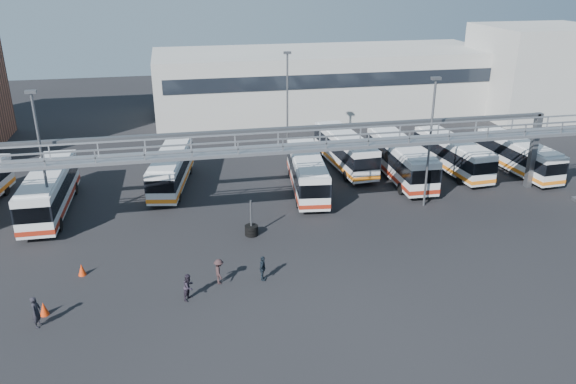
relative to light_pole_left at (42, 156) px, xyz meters
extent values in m
plane|color=black|center=(16.00, -8.00, -5.73)|extent=(140.00, 140.00, 0.00)
cube|color=gray|center=(16.00, -3.00, 0.37)|extent=(50.00, 1.80, 0.22)
cube|color=gray|center=(16.00, -3.85, 1.32)|extent=(50.00, 0.10, 0.10)
cube|color=gray|center=(16.00, -2.15, 1.32)|extent=(50.00, 0.10, 0.10)
cube|color=#4C4F54|center=(16.00, 1.00, 0.57)|extent=(45.00, 0.50, 0.35)
cube|color=#9E9E99|center=(28.00, 30.00, -1.73)|extent=(42.00, 14.00, 8.00)
cube|color=#B2B2AD|center=(54.00, 24.00, -0.23)|extent=(14.00, 12.00, 11.00)
cylinder|color=#4C4F54|center=(0.00, 0.00, -0.73)|extent=(0.18, 0.18, 10.00)
cube|color=#4C4F54|center=(0.00, 0.00, 4.37)|extent=(0.70, 0.35, 0.22)
cylinder|color=#4C4F54|center=(28.00, -1.00, -0.73)|extent=(0.18, 0.18, 10.00)
cube|color=#4C4F54|center=(28.00, -1.00, 4.37)|extent=(0.70, 0.35, 0.22)
cylinder|color=#4C4F54|center=(20.00, 14.00, -0.73)|extent=(0.18, 0.18, 10.00)
cube|color=#4C4F54|center=(20.00, 14.00, 4.37)|extent=(0.70, 0.35, 0.22)
cylinder|color=black|center=(-5.14, 8.09, -5.26)|extent=(0.42, 0.98, 0.94)
cube|color=silver|center=(-0.72, 3.60, -3.87)|extent=(2.72, 11.24, 2.80)
cube|color=black|center=(-0.72, 3.60, -3.54)|extent=(2.78, 11.30, 1.12)
cube|color=maroon|center=(-0.72, 3.60, -4.86)|extent=(2.77, 11.29, 0.36)
cube|color=silver|center=(-0.72, 3.60, -2.39)|extent=(2.45, 10.12, 0.16)
cylinder|color=black|center=(-1.93, 0.04, -5.22)|extent=(0.32, 1.02, 1.02)
cylinder|color=black|center=(0.37, 0.00, -5.22)|extent=(0.32, 1.02, 1.02)
cylinder|color=black|center=(-1.82, 7.20, -5.22)|extent=(0.32, 1.02, 1.02)
cylinder|color=black|center=(0.49, 7.17, -5.22)|extent=(0.32, 1.02, 1.02)
cube|color=silver|center=(8.47, 7.14, -4.04)|extent=(4.11, 10.43, 2.55)
cube|color=black|center=(8.47, 7.14, -3.74)|extent=(4.18, 10.50, 1.02)
cube|color=orange|center=(8.47, 7.14, -4.94)|extent=(4.16, 10.49, 0.32)
cube|color=silver|center=(8.47, 7.14, -2.69)|extent=(3.70, 9.39, 0.15)
cylinder|color=black|center=(6.87, 4.12, -5.26)|extent=(0.44, 0.96, 0.93)
cylinder|color=black|center=(8.91, 3.75, -5.26)|extent=(0.44, 0.96, 0.93)
cylinder|color=black|center=(8.04, 10.53, -5.26)|extent=(0.44, 0.96, 0.93)
cylinder|color=black|center=(10.08, 10.16, -5.26)|extent=(0.44, 0.96, 0.93)
cube|color=silver|center=(19.57, 3.83, -3.98)|extent=(3.61, 10.75, 2.63)
cube|color=black|center=(19.57, 3.83, -3.67)|extent=(3.68, 10.81, 1.05)
cube|color=maroon|center=(19.57, 3.83, -4.91)|extent=(3.67, 10.80, 0.34)
cube|color=silver|center=(19.57, 3.83, -2.58)|extent=(3.25, 9.67, 0.15)
cylinder|color=black|center=(18.10, 0.61, -5.25)|extent=(0.40, 0.99, 0.96)
cylinder|color=black|center=(20.24, 0.36, -5.25)|extent=(0.40, 0.99, 0.96)
cylinder|color=black|center=(18.89, 7.31, -5.25)|extent=(0.40, 0.99, 0.96)
cylinder|color=black|center=(21.03, 7.06, -5.25)|extent=(0.40, 0.99, 0.96)
cube|color=silver|center=(24.46, 8.99, -3.94)|extent=(3.12, 10.90, 2.69)
cube|color=black|center=(24.46, 8.99, -3.62)|extent=(3.18, 10.97, 1.08)
cube|color=orange|center=(24.46, 8.99, -4.90)|extent=(3.17, 10.96, 0.34)
cube|color=silver|center=(24.46, 8.99, -2.52)|extent=(2.81, 9.81, 0.16)
cylinder|color=black|center=(23.57, 5.48, -5.24)|extent=(0.35, 1.00, 0.98)
cylinder|color=black|center=(25.77, 5.62, -5.24)|extent=(0.35, 1.00, 0.98)
cylinder|color=black|center=(23.14, 12.36, -5.24)|extent=(0.35, 1.00, 0.98)
cylinder|color=black|center=(25.34, 12.50, -5.24)|extent=(0.35, 1.00, 0.98)
cube|color=silver|center=(28.38, 5.14, -3.85)|extent=(2.87, 11.37, 2.83)
cube|color=black|center=(28.38, 5.14, -3.52)|extent=(2.93, 11.44, 1.13)
cube|color=maroon|center=(28.38, 5.14, -4.85)|extent=(2.92, 11.43, 0.36)
cube|color=silver|center=(28.38, 5.14, -2.36)|extent=(2.58, 10.24, 0.16)
cylinder|color=black|center=(27.12, 1.55, -5.21)|extent=(0.34, 1.04, 1.03)
cylinder|color=black|center=(29.45, 1.49, -5.21)|extent=(0.34, 1.04, 1.03)
cylinder|color=black|center=(27.31, 8.79, -5.21)|extent=(0.34, 1.04, 1.03)
cylinder|color=black|center=(29.64, 8.72, -5.21)|extent=(0.34, 1.04, 1.03)
cube|color=silver|center=(33.82, 5.98, -4.02)|extent=(3.13, 10.42, 2.57)
cube|color=black|center=(33.82, 5.98, -3.72)|extent=(3.19, 10.48, 1.03)
cube|color=orange|center=(33.82, 5.98, -4.93)|extent=(3.18, 10.47, 0.33)
cube|color=silver|center=(33.82, 5.98, -2.67)|extent=(2.82, 9.38, 0.15)
cylinder|color=black|center=(33.03, 2.63, -5.26)|extent=(0.35, 0.95, 0.93)
cylinder|color=black|center=(35.12, 2.79, -5.26)|extent=(0.35, 0.95, 0.93)
cylinder|color=black|center=(32.52, 9.18, -5.26)|extent=(0.35, 0.95, 0.93)
cylinder|color=black|center=(34.61, 9.34, -5.26)|extent=(0.35, 0.95, 0.93)
cube|color=silver|center=(39.63, 4.52, -4.08)|extent=(2.93, 10.08, 2.49)
cube|color=black|center=(39.63, 4.52, -3.78)|extent=(2.99, 10.14, 0.99)
cube|color=orange|center=(39.63, 4.52, -4.96)|extent=(2.98, 10.13, 0.32)
cube|color=silver|center=(39.63, 4.52, -2.76)|extent=(2.64, 9.07, 0.14)
cylinder|color=black|center=(38.84, 1.28, -5.28)|extent=(0.33, 0.92, 0.90)
cylinder|color=black|center=(40.85, 1.42, -5.28)|extent=(0.33, 0.92, 0.90)
cylinder|color=black|center=(38.40, 7.63, -5.28)|extent=(0.33, 0.92, 0.90)
cylinder|color=black|center=(40.42, 7.77, -5.28)|extent=(0.33, 0.92, 0.90)
imported|color=black|center=(1.19, -11.94, -4.84)|extent=(0.54, 0.72, 1.78)
imported|color=#241E2A|center=(9.12, -10.91, -4.93)|extent=(0.94, 0.99, 1.60)
imported|color=#2F1F20|center=(10.97, -9.53, -4.93)|extent=(0.67, 1.07, 1.60)
imported|color=black|center=(13.58, -9.68, -4.94)|extent=(0.71, 1.00, 1.58)
cone|color=red|center=(1.29, -10.89, -5.33)|extent=(0.59, 0.59, 0.79)
cone|color=red|center=(2.76, -6.85, -5.35)|extent=(0.58, 0.58, 0.76)
cylinder|color=black|center=(13.78, -3.50, -5.59)|extent=(0.94, 0.94, 0.22)
cylinder|color=black|center=(13.78, -3.50, -5.35)|extent=(0.94, 0.94, 0.22)
cylinder|color=black|center=(13.78, -3.50, -5.10)|extent=(0.94, 0.94, 0.22)
cylinder|color=#4C4F54|center=(13.78, -3.50, -4.39)|extent=(0.13, 0.13, 2.68)
camera|label=1|loc=(9.05, -38.99, 11.99)|focal=35.00mm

